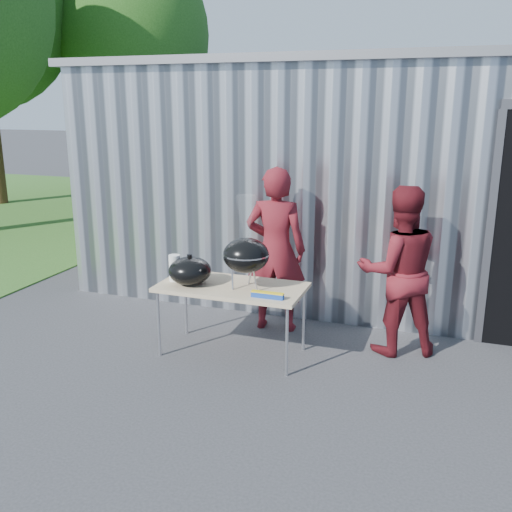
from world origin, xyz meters
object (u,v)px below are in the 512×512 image
at_px(folding_table, 232,289).
at_px(person_cook, 276,250).
at_px(kettle_grill, 246,248).
at_px(person_bystander, 399,271).

bearing_deg(folding_table, person_cook, 75.46).
distance_m(folding_table, person_cook, 0.88).
bearing_deg(person_cook, folding_table, 69.31).
bearing_deg(person_cook, kettle_grill, 81.02).
bearing_deg(kettle_grill, person_bystander, 24.94).
bearing_deg(kettle_grill, folding_table, 169.37).
bearing_deg(folding_table, person_bystander, 21.58).
relative_size(folding_table, person_cook, 0.79).
height_order(kettle_grill, person_cook, person_cook).
relative_size(kettle_grill, person_bystander, 0.53).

